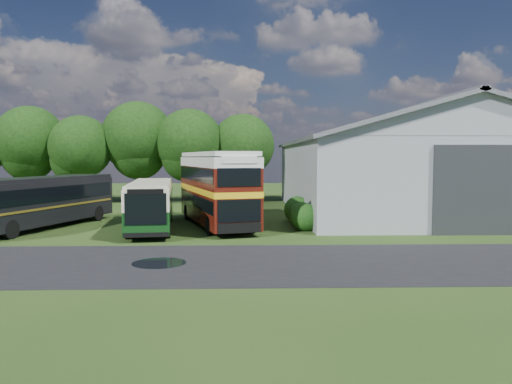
{
  "coord_description": "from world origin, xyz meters",
  "views": [
    {
      "loc": [
        1.86,
        -23.12,
        4.32
      ],
      "look_at": [
        2.77,
        8.0,
        2.14
      ],
      "focal_mm": 35.0,
      "sensor_mm": 36.0,
      "label": 1
    }
  ],
  "objects_px": {
    "storage_shed": "(408,159)",
    "bus_dark_single": "(43,201)",
    "bus_maroon_double": "(216,189)",
    "bus_green_single": "(151,204)"
  },
  "relations": [
    {
      "from": "storage_shed",
      "to": "bus_dark_single",
      "type": "bearing_deg",
      "value": -161.33
    },
    {
      "from": "bus_maroon_double",
      "to": "bus_dark_single",
      "type": "height_order",
      "value": "bus_maroon_double"
    },
    {
      "from": "storage_shed",
      "to": "bus_maroon_double",
      "type": "height_order",
      "value": "storage_shed"
    },
    {
      "from": "bus_green_single",
      "to": "storage_shed",
      "type": "bearing_deg",
      "value": 18.94
    },
    {
      "from": "bus_green_single",
      "to": "bus_maroon_double",
      "type": "relative_size",
      "value": 0.95
    },
    {
      "from": "storage_shed",
      "to": "bus_dark_single",
      "type": "distance_m",
      "value": 26.75
    },
    {
      "from": "bus_green_single",
      "to": "bus_maroon_double",
      "type": "bearing_deg",
      "value": 10.34
    },
    {
      "from": "storage_shed",
      "to": "bus_maroon_double",
      "type": "distance_m",
      "value": 16.79
    },
    {
      "from": "storage_shed",
      "to": "bus_green_single",
      "type": "xyz_separation_m",
      "value": [
        -18.57,
        -9.05,
        -2.65
      ]
    },
    {
      "from": "bus_maroon_double",
      "to": "bus_dark_single",
      "type": "relative_size",
      "value": 0.96
    }
  ]
}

